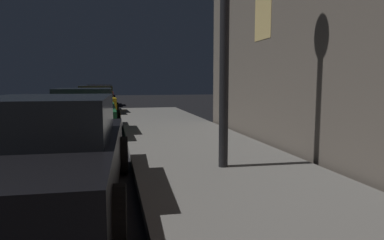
# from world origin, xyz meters

# --- Properties ---
(car_black) EXTENTS (2.17, 4.59, 1.43)m
(car_black) POSITION_xyz_m (2.85, 3.47, 0.70)
(car_black) COLOR black
(car_black) RESTS_ON ground
(car_green) EXTENTS (2.06, 4.18, 1.43)m
(car_green) POSITION_xyz_m (2.85, 9.26, 0.71)
(car_green) COLOR #19592D
(car_green) RESTS_ON ground
(car_yellow_cab) EXTENTS (2.18, 4.38, 1.43)m
(car_yellow_cab) POSITION_xyz_m (2.85, 16.12, 0.71)
(car_yellow_cab) COLOR gold
(car_yellow_cab) RESTS_ON ground
(car_red) EXTENTS (1.99, 4.12, 1.43)m
(car_red) POSITION_xyz_m (2.85, 22.59, 0.71)
(car_red) COLOR maroon
(car_red) RESTS_ON ground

